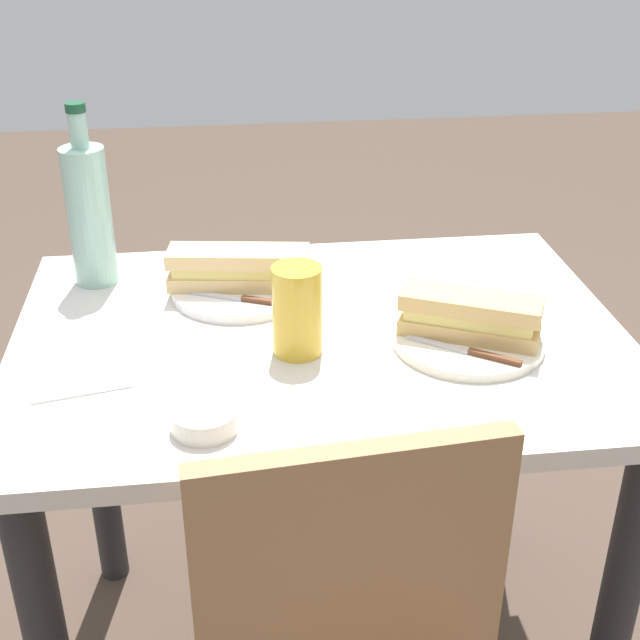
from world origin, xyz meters
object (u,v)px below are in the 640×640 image
(baguette_sandwich_far, at_px, (470,316))
(beer_glass, at_px, (297,311))
(dining_table, at_px, (320,404))
(baguette_sandwich_near, at_px, (239,268))
(water_bottle, at_px, (89,213))
(plate_far, at_px, (468,340))
(knife_far, at_px, (470,352))
(olive_bowl, at_px, (205,419))
(knife_near, at_px, (243,299))
(plate_near, at_px, (240,290))

(baguette_sandwich_far, relative_size, beer_glass, 1.58)
(dining_table, relative_size, baguette_sandwich_far, 4.38)
(baguette_sandwich_near, bearing_deg, water_bottle, -18.48)
(baguette_sandwich_far, bearing_deg, plate_far, 0.00)
(knife_far, relative_size, water_bottle, 0.48)
(dining_table, distance_m, knife_far, 0.29)
(plate_far, height_order, water_bottle, water_bottle)
(dining_table, bearing_deg, plate_far, 162.78)
(plate_far, bearing_deg, baguette_sandwich_far, 180.00)
(baguette_sandwich_near, relative_size, water_bottle, 0.78)
(olive_bowl, bearing_deg, beer_glass, -126.95)
(water_bottle, bearing_deg, knife_far, 148.31)
(knife_near, distance_m, plate_far, 0.38)
(baguette_sandwich_far, distance_m, beer_glass, 0.26)
(plate_near, relative_size, baguette_sandwich_near, 0.95)
(beer_glass, bearing_deg, dining_table, -124.85)
(knife_near, relative_size, knife_far, 1.10)
(beer_glass, bearing_deg, knife_near, -63.59)
(dining_table, distance_m, olive_bowl, 0.34)
(knife_near, bearing_deg, plate_far, 154.38)
(plate_far, xyz_separation_m, beer_glass, (0.26, -0.01, 0.06))
(dining_table, bearing_deg, beer_glass, 55.15)
(plate_far, height_order, baguette_sandwich_far, baguette_sandwich_far)
(baguette_sandwich_near, bearing_deg, olive_bowl, 81.14)
(plate_near, xyz_separation_m, baguette_sandwich_far, (-0.34, 0.22, 0.04))
(plate_near, distance_m, baguette_sandwich_near, 0.04)
(water_bottle, bearing_deg, knife_near, 150.94)
(knife_near, height_order, olive_bowl, olive_bowl)
(baguette_sandwich_far, bearing_deg, dining_table, -17.22)
(dining_table, distance_m, plate_near, 0.24)
(baguette_sandwich_near, height_order, plate_far, baguette_sandwich_near)
(dining_table, bearing_deg, water_bottle, -32.34)
(dining_table, relative_size, knife_far, 6.34)
(dining_table, distance_m, baguette_sandwich_near, 0.27)
(plate_far, bearing_deg, olive_bowl, 23.84)
(plate_near, height_order, baguette_sandwich_far, baguette_sandwich_far)
(dining_table, xyz_separation_m, olive_bowl, (0.18, 0.25, 0.15))
(knife_far, xyz_separation_m, water_bottle, (0.58, -0.36, 0.11))
(knife_near, bearing_deg, beer_glass, 116.41)
(dining_table, bearing_deg, olive_bowl, 53.54)
(olive_bowl, bearing_deg, plate_far, -156.16)
(knife_near, height_order, knife_far, same)
(knife_near, distance_m, baguette_sandwich_far, 0.38)
(beer_glass, relative_size, olive_bowl, 1.57)
(plate_near, distance_m, water_bottle, 0.29)
(plate_near, xyz_separation_m, beer_glass, (-0.08, 0.21, 0.06))
(plate_near, xyz_separation_m, knife_far, (-0.33, 0.27, 0.01))
(baguette_sandwich_near, xyz_separation_m, baguette_sandwich_far, (-0.34, 0.22, 0.00))
(dining_table, xyz_separation_m, knife_far, (-0.21, 0.12, 0.16))
(dining_table, height_order, baguette_sandwich_far, baguette_sandwich_far)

